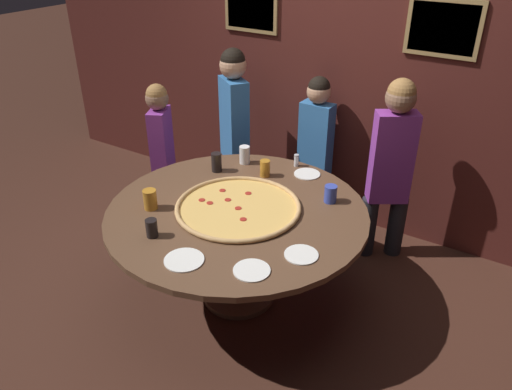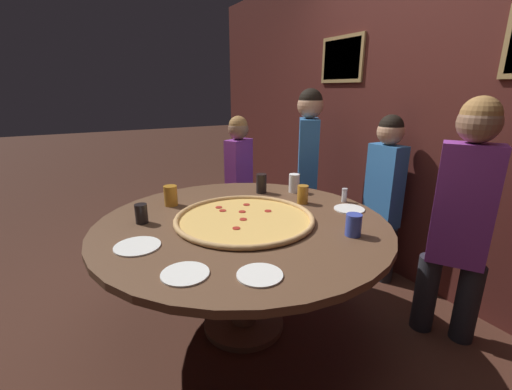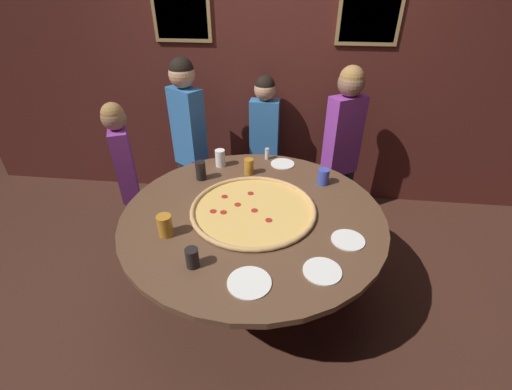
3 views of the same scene
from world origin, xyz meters
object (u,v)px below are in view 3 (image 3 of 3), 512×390
(drink_cup_near_right, at_px, (323,177))
(diner_side_left, at_px, (125,167))
(diner_far_right, at_px, (264,136))
(diner_far_left, at_px, (343,139))
(drink_cup_beside_pizza, at_px, (165,225))
(dining_table, at_px, (253,226))
(drink_cup_near_left, at_px, (201,170))
(drink_cup_far_right, at_px, (249,167))
(drink_cup_by_shaker, at_px, (192,258))
(white_plate_left_side, at_px, (249,283))
(white_plate_beside_cup, at_px, (283,164))
(white_plate_near_front, at_px, (322,271))
(condiment_shaker, at_px, (267,154))
(giant_pizza, at_px, (253,209))
(white_plate_right_side, at_px, (348,240))
(drink_cup_front_edge, at_px, (220,158))
(diner_centre_back, at_px, (188,131))

(drink_cup_near_right, bearing_deg, diner_side_left, 175.77)
(diner_far_right, xyz_separation_m, diner_far_left, (0.72, -0.20, 0.08))
(drink_cup_near_right, xyz_separation_m, drink_cup_beside_pizza, (-0.97, -0.72, 0.01))
(dining_table, relative_size, drink_cup_near_right, 14.47)
(drink_cup_beside_pizza, bearing_deg, dining_table, 30.50)
(drink_cup_near_right, relative_size, drink_cup_near_left, 0.82)
(drink_cup_far_right, bearing_deg, drink_cup_by_shaker, -99.03)
(white_plate_left_side, bearing_deg, diner_side_left, 135.85)
(white_plate_beside_cup, xyz_separation_m, white_plate_near_front, (0.27, -1.20, 0.00))
(drink_cup_by_shaker, height_order, diner_far_right, diner_far_right)
(white_plate_near_front, distance_m, diner_far_right, 1.82)
(condiment_shaker, height_order, diner_side_left, diner_side_left)
(drink_cup_near_right, bearing_deg, giant_pizza, -139.16)
(dining_table, relative_size, white_plate_right_side, 8.75)
(drink_cup_by_shaker, relative_size, white_plate_left_side, 0.50)
(dining_table, relative_size, diner_far_left, 1.19)
(drink_cup_front_edge, xyz_separation_m, drink_cup_by_shaker, (0.08, -1.15, -0.01))
(giant_pizza, xyz_separation_m, drink_cup_beside_pizza, (-0.49, -0.30, 0.05))
(drink_cup_by_shaker, bearing_deg, drink_cup_far_right, 80.97)
(white_plate_beside_cup, distance_m, diner_centre_back, 0.95)
(dining_table, height_order, condiment_shaker, condiment_shaker)
(white_plate_right_side, bearing_deg, white_plate_near_front, -120.93)
(giant_pizza, distance_m, drink_cup_near_right, 0.63)
(diner_far_right, bearing_deg, diner_centre_back, 20.53)
(diner_far_right, relative_size, diner_centre_back, 0.88)
(drink_cup_near_left, xyz_separation_m, white_plate_beside_cup, (0.61, 0.31, -0.07))
(white_plate_beside_cup, distance_m, diner_far_right, 0.60)
(drink_cup_front_edge, distance_m, white_plate_left_side, 1.30)
(drink_cup_near_right, xyz_separation_m, diner_centre_back, (-1.20, 0.61, 0.05))
(dining_table, distance_m, giant_pizza, 0.13)
(drink_cup_front_edge, height_order, diner_side_left, diner_side_left)
(white_plate_right_side, bearing_deg, white_plate_left_side, -143.53)
(white_plate_left_side, distance_m, diner_side_left, 1.67)
(white_plate_right_side, distance_m, white_plate_near_front, 0.32)
(white_plate_left_side, relative_size, white_plate_beside_cup, 1.17)
(white_plate_right_side, bearing_deg, drink_cup_near_right, 100.41)
(drink_cup_front_edge, distance_m, diner_side_left, 0.81)
(dining_table, bearing_deg, drink_cup_by_shaker, -116.22)
(drink_cup_by_shaker, xyz_separation_m, diner_far_right, (0.22, 1.79, -0.05))
(giant_pizza, relative_size, white_plate_right_side, 4.23)
(drink_cup_beside_pizza, height_order, white_plate_beside_cup, drink_cup_beside_pizza)
(drink_cup_near_right, height_order, white_plate_right_side, drink_cup_near_right)
(drink_cup_front_edge, xyz_separation_m, diner_centre_back, (-0.38, 0.42, 0.04))
(white_plate_near_front, relative_size, diner_side_left, 0.16)
(condiment_shaker, xyz_separation_m, diner_far_left, (0.65, 0.28, 0.04))
(giant_pizza, xyz_separation_m, drink_cup_far_right, (-0.10, 0.50, 0.05))
(diner_far_left, height_order, diner_centre_back, diner_centre_back)
(dining_table, xyz_separation_m, white_plate_right_side, (0.60, -0.22, 0.12))
(diner_centre_back, bearing_deg, diner_side_left, 84.78)
(white_plate_beside_cup, height_order, diner_side_left, diner_side_left)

